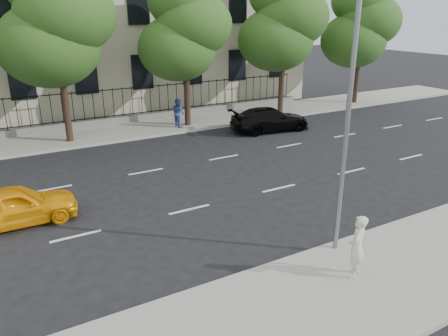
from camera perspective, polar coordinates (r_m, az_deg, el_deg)
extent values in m
plane|color=black|center=(13.91, -0.06, -9.29)|extent=(120.00, 120.00, 0.00)
cube|color=gray|center=(11.14, 10.69, -17.58)|extent=(60.00, 4.00, 0.15)
cube|color=gray|center=(26.14, -15.48, 4.36)|extent=(60.00, 4.00, 0.15)
cube|color=slate|center=(27.68, -16.45, 5.70)|extent=(30.00, 0.50, 0.40)
cube|color=black|center=(27.61, -16.51, 6.30)|extent=(28.80, 0.05, 0.05)
cube|color=black|center=(27.30, -16.84, 9.56)|extent=(28.80, 0.05, 0.05)
cylinder|color=slate|center=(12.13, 15.88, 6.60)|extent=(0.14, 0.14, 8.00)
cylinder|color=#382619|center=(24.59, -19.88, 7.10)|extent=(0.36, 0.36, 3.32)
ellipsoid|color=#2F551C|center=(24.37, -21.89, 14.61)|extent=(5.13, 5.13, 4.21)
ellipsoid|color=#2F551C|center=(23.97, -19.95, 18.35)|extent=(4.86, 4.86, 4.00)
cylinder|color=#382619|center=(26.66, -4.83, 8.88)|extent=(0.36, 0.36, 3.08)
ellipsoid|color=#2F551C|center=(26.36, -6.12, 15.25)|extent=(4.56, 4.56, 3.74)
ellipsoid|color=#2F551C|center=(26.21, -3.88, 18.18)|extent=(4.32, 4.32, 3.55)
ellipsoid|color=#2F551C|center=(26.57, -5.39, 21.02)|extent=(4.08, 4.08, 3.36)
cylinder|color=#382619|center=(30.22, 7.46, 10.23)|extent=(0.36, 0.36, 3.22)
ellipsoid|color=#2F551C|center=(29.85, 6.74, 16.28)|extent=(4.94, 4.94, 4.06)
ellipsoid|color=#2F551C|center=(29.94, 8.93, 18.93)|extent=(4.68, 4.68, 3.85)
cylinder|color=#382619|center=(34.86, 16.87, 10.67)|extent=(0.36, 0.36, 3.01)
ellipsoid|color=#2F551C|center=(34.46, 16.54, 15.66)|extent=(4.75, 4.75, 3.90)
ellipsoid|color=#2F551C|center=(34.71, 18.47, 17.77)|extent=(4.50, 4.50, 3.70)
ellipsoid|color=#2F551C|center=(34.83, 17.49, 20.15)|extent=(4.25, 4.25, 3.50)
imported|color=#FFA80C|center=(16.10, -25.72, -4.47)|extent=(4.00, 1.64, 1.36)
imported|color=black|center=(26.07, 6.04, 6.35)|extent=(5.01, 2.55, 1.39)
imported|color=beige|center=(11.99, 16.97, -9.80)|extent=(0.76, 0.69, 1.74)
imported|color=navy|center=(26.40, -5.98, 7.20)|extent=(0.72, 0.89, 1.71)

